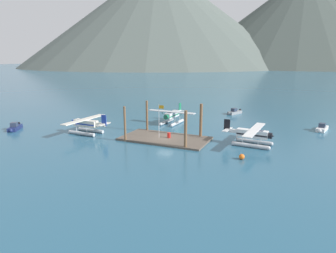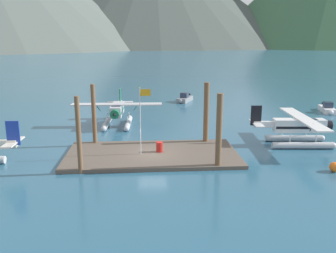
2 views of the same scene
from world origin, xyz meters
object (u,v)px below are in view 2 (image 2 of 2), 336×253
at_px(seaplane_white_stbd_fwd, 299,129).
at_px(boat_grey_open_north, 185,99).
at_px(mooring_buoy, 334,167).
at_px(boat_white_open_east, 327,109).
at_px(flagpole, 142,113).
at_px(fuel_drum, 159,147).
at_px(seaplane_silver_bow_left, 117,113).

relative_size(seaplane_white_stbd_fwd, boat_grey_open_north, 2.30).
xyz_separation_m(mooring_buoy, boat_white_open_east, (11.02, 22.66, 0.10)).
xyz_separation_m(boat_white_open_east, boat_grey_open_north, (-18.82, 10.15, 0.00)).
xyz_separation_m(flagpole, boat_grey_open_north, (6.88, 28.28, -3.41)).
distance_m(mooring_buoy, seaplane_white_stbd_fwd, 7.37).
bearing_deg(fuel_drum, seaplane_silver_bow_left, 111.13).
relative_size(flagpole, mooring_buoy, 7.48).
bearing_deg(boat_white_open_east, flagpole, -144.81).
relative_size(fuel_drum, mooring_buoy, 1.14).
bearing_deg(seaplane_white_stbd_fwd, fuel_drum, -170.60).
height_order(seaplane_white_stbd_fwd, boat_grey_open_north, seaplane_white_stbd_fwd).
bearing_deg(boat_white_open_east, mooring_buoy, -115.93).
height_order(flagpole, mooring_buoy, flagpole).
distance_m(fuel_drum, mooring_buoy, 14.12).
bearing_deg(flagpole, mooring_buoy, -17.17).
bearing_deg(seaplane_silver_bow_left, seaplane_white_stbd_fwd, -27.20).
bearing_deg(boat_white_open_east, fuel_drum, -143.94).
xyz_separation_m(mooring_buoy, seaplane_white_stbd_fwd, (0.26, 7.27, 1.19)).
relative_size(mooring_buoy, seaplane_silver_bow_left, 0.07).
distance_m(boat_white_open_east, boat_grey_open_north, 21.39).
bearing_deg(mooring_buoy, seaplane_white_stbd_fwd, 87.92).
relative_size(boat_white_open_east, boat_grey_open_north, 1.06).
bearing_deg(seaplane_silver_bow_left, flagpole, -76.28).
bearing_deg(fuel_drum, boat_white_open_east, 36.06).
bearing_deg(boat_grey_open_north, seaplane_silver_bow_left, -120.87).
bearing_deg(boat_white_open_east, boat_grey_open_north, 151.66).
xyz_separation_m(fuel_drum, mooring_buoy, (13.19, -5.04, -0.35)).
distance_m(fuel_drum, seaplane_white_stbd_fwd, 13.66).
relative_size(seaplane_silver_bow_left, boat_grey_open_north, 2.29).
xyz_separation_m(mooring_buoy, seaplane_silver_bow_left, (-17.59, 16.44, 1.19)).
xyz_separation_m(flagpole, seaplane_silver_bow_left, (-2.91, 11.90, -2.32)).
bearing_deg(flagpole, seaplane_silver_bow_left, 103.72).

